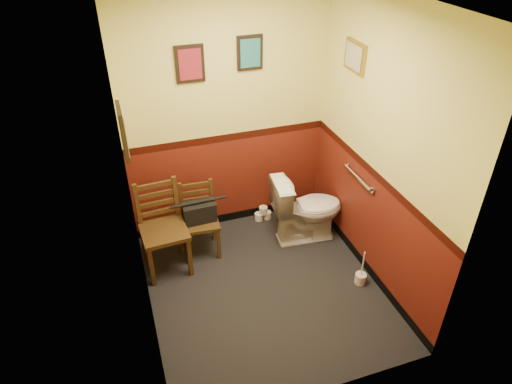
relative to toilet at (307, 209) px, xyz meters
The scene contains 17 objects.
floor 1.03m from the toilet, 138.84° to the right, with size 2.20×2.40×0.00m, color black.
ceiling 2.50m from the toilet, 138.84° to the right, with size 2.20×2.40×0.00m, color silver.
wall_back 1.33m from the toilet, 141.61° to the left, with size 2.20×2.70×0.00m, color #5C1A10.
wall_front 2.19m from the toilet, 111.48° to the right, with size 2.20×2.70×0.00m, color #5C1A10.
wall_left 2.15m from the toilet, 160.92° to the right, with size 2.40×2.70×0.00m, color #5C1A10.
wall_right 1.21m from the toilet, 58.88° to the right, with size 2.40×2.70×0.00m, color #5C1A10.
grab_bar 0.76m from the toilet, 47.36° to the right, with size 0.05×0.56×0.06m.
framed_print_back_a 1.97m from the toilet, 152.79° to the left, with size 0.28×0.04×0.36m.
framed_print_back_b 1.77m from the toilet, 130.51° to the left, with size 0.26×0.04×0.34m.
framed_print_left 2.38m from the toilet, 163.60° to the right, with size 0.04×0.30×0.38m.
framed_print_right 1.70m from the toilet, ahead, with size 0.04×0.34×0.28m.
toilet is the anchor object (origin of this frame).
toilet_brush 0.95m from the toilet, 75.04° to the right, with size 0.11×0.11×0.40m.
chair_left 1.58m from the toilet, behind, with size 0.48×0.48×0.97m.
chair_right 1.18m from the toilet, behind, with size 0.40×0.40×0.81m.
handbag 1.19m from the toilet, behind, with size 0.34×0.18×0.25m.
tp_stack 0.66m from the toilet, 126.36° to the left, with size 0.21×0.11×0.18m.
Camera 1 is at (-1.12, -3.08, 3.32)m, focal length 32.00 mm.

